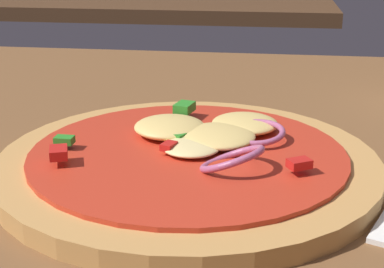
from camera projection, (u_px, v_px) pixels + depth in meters
name	position (u px, v px, depth m)	size (l,w,h in m)	color
dining_table	(105.00, 192.00, 0.39)	(1.36, 0.80, 0.03)	brown
pizza	(190.00, 159.00, 0.38)	(0.25, 0.25, 0.03)	tan
background_table	(158.00, 1.00, 1.41)	(0.83, 0.55, 0.03)	#4C301C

